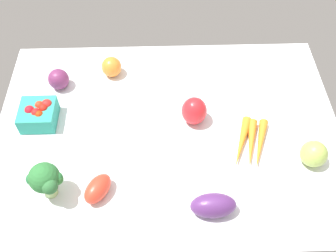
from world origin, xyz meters
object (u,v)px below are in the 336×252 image
heirloom_tomato_green (314,154)px  broccoli_head (45,179)px  red_onion_center (59,79)px  bell_pepper_red (194,111)px  eggplant (213,206)px  heirloom_tomato_orange (111,67)px  roma_tomato (98,189)px  carrot_bunch (250,144)px  berry_basket (39,114)px

heirloom_tomato_green → broccoli_head: bearing=6.4°
red_onion_center → bell_pepper_red: bearing=160.0°
eggplant → broccoli_head: (42.42, -6.45, 4.36)cm
broccoli_head → red_onion_center: 39.76cm
bell_pepper_red → broccoli_head: bearing=31.0°
heirloom_tomato_orange → broccoli_head: bearing=73.0°
roma_tomato → broccoli_head: bearing=-61.0°
red_onion_center → bell_pepper_red: (-42.81, 15.57, 1.14)cm
carrot_bunch → broccoli_head: broccoli_head is taller
heirloom_tomato_orange → bell_pepper_red: 33.33cm
carrot_bunch → berry_basket: berry_basket is taller
roma_tomato → carrot_bunch: roma_tomato is taller
bell_pepper_red → red_onion_center: bearing=-20.0°
berry_basket → bell_pepper_red: size_ratio=1.17×
roma_tomato → red_onion_center: red_onion_center is taller
roma_tomato → heirloom_tomato_green: (-59.15, -8.52, 1.02)cm
carrot_bunch → heirloom_tomato_green: heirloom_tomato_green is taller
roma_tomato → carrot_bunch: bearing=139.5°
red_onion_center → heirloom_tomato_orange: size_ratio=1.01×
berry_basket → red_onion_center: bearing=-105.5°
berry_basket → broccoli_head: 26.45cm
heirloom_tomato_green → bell_pepper_red: size_ratio=0.84×
carrot_bunch → red_onion_center: size_ratio=2.76×
roma_tomato → carrot_bunch: (-42.81, -14.10, -1.34)cm
eggplant → berry_basket: (49.55, -31.56, 0.10)cm
heirloom_tomato_orange → red_onion_center: bearing=17.3°
eggplant → broccoli_head: 43.13cm
heirloom_tomato_orange → berry_basket: bearing=43.3°
eggplant → berry_basket: berry_basket is taller
eggplant → carrot_bunch: eggplant is taller
heirloom_tomato_green → broccoli_head: 72.30cm
eggplant → heirloom_tomato_green: (-29.33, -14.47, 0.57)cm
roma_tomato → red_onion_center: 42.92cm
berry_basket → broccoli_head: size_ratio=0.87×
heirloom_tomato_green → red_onion_center: (74.92, -31.39, -0.40)cm
heirloom_tomato_orange → bell_pepper_red: (-26.02, 20.80, 1.16)cm
eggplant → broccoli_head: broccoli_head is taller
heirloom_tomato_green → broccoli_head: broccoli_head is taller
roma_tomato → heirloom_tomato_green: bearing=129.5°
berry_basket → heirloom_tomato_green: (-78.89, 17.09, 0.47)cm
eggplant → heirloom_tomato_green: size_ratio=1.57×
eggplant → heirloom_tomato_green: heirloom_tomato_green is taller
carrot_bunch → heirloom_tomato_orange: bearing=-36.6°
eggplant → heirloom_tomato_orange: 58.65cm
eggplant → roma_tomato: eggplant is taller
roma_tomato → broccoli_head: (12.60, -0.50, 4.81)cm
berry_basket → bell_pepper_red: 46.80cm
berry_basket → red_onion_center: 14.84cm
red_onion_center → bell_pepper_red: size_ratio=0.75×
carrot_bunch → broccoli_head: (55.41, 13.59, 6.15)cm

